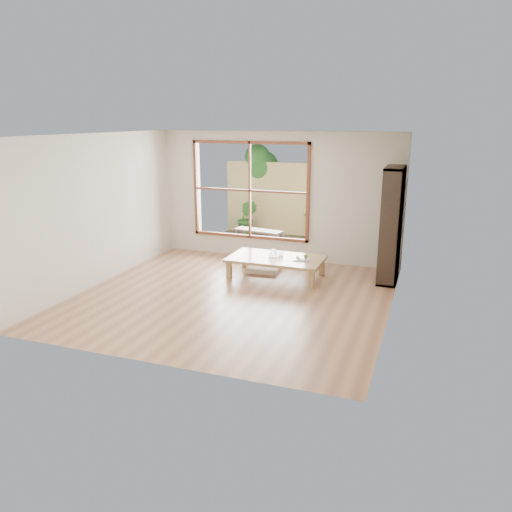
% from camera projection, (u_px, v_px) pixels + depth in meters
% --- Properties ---
extents(ground, '(5.00, 5.00, 0.00)m').
position_uv_depth(ground, '(233.00, 296.00, 8.25)').
color(ground, tan).
rests_on(ground, ground).
extents(low_table, '(1.72, 0.97, 0.38)m').
position_uv_depth(low_table, '(276.00, 260.00, 9.15)').
color(low_table, tan).
rests_on(low_table, ground).
extents(floor_cushion, '(0.61, 0.61, 0.09)m').
position_uv_depth(floor_cushion, '(265.00, 268.00, 9.65)').
color(floor_cushion, white).
rests_on(floor_cushion, ground).
extents(bookshelf, '(0.33, 0.92, 2.04)m').
position_uv_depth(bookshelf, '(391.00, 225.00, 8.81)').
color(bookshelf, '#2E2319').
rests_on(bookshelf, ground).
extents(glass_tall, '(0.08, 0.08, 0.16)m').
position_uv_depth(glass_tall, '(273.00, 254.00, 9.09)').
color(glass_tall, silver).
rests_on(glass_tall, low_table).
extents(glass_mid, '(0.07, 0.07, 0.10)m').
position_uv_depth(glass_mid, '(278.00, 254.00, 9.14)').
color(glass_mid, silver).
rests_on(glass_mid, low_table).
extents(glass_short, '(0.07, 0.07, 0.09)m').
position_uv_depth(glass_short, '(281.00, 254.00, 9.19)').
color(glass_short, silver).
rests_on(glass_short, low_table).
extents(glass_small, '(0.07, 0.07, 0.09)m').
position_uv_depth(glass_small, '(270.00, 255.00, 9.13)').
color(glass_small, silver).
rests_on(glass_small, low_table).
extents(food_tray, '(0.34, 0.28, 0.09)m').
position_uv_depth(food_tray, '(302.00, 258.00, 8.99)').
color(food_tray, white).
rests_on(food_tray, low_table).
extents(deck, '(2.80, 2.00, 0.05)m').
position_uv_depth(deck, '(267.00, 244.00, 11.67)').
color(deck, '#332A25').
rests_on(deck, ground).
extents(garden_bench, '(1.15, 0.50, 0.35)m').
position_uv_depth(garden_bench, '(259.00, 232.00, 11.41)').
color(garden_bench, '#2E2319').
rests_on(garden_bench, deck).
extents(bamboo_fence, '(2.80, 0.06, 1.80)m').
position_uv_depth(bamboo_fence, '(280.00, 199.00, 12.34)').
color(bamboo_fence, tan).
rests_on(bamboo_fence, ground).
extents(shrub_right, '(0.83, 0.75, 0.81)m').
position_uv_depth(shrub_right, '(319.00, 222.00, 11.94)').
color(shrub_right, '#2C5D22').
rests_on(shrub_right, deck).
extents(shrub_left, '(0.52, 0.43, 0.88)m').
position_uv_depth(shrub_left, '(247.00, 218.00, 12.28)').
color(shrub_left, '#2C5D22').
rests_on(shrub_left, deck).
extents(garden_tree, '(1.04, 0.85, 2.22)m').
position_uv_depth(garden_tree, '(258.00, 168.00, 12.64)').
color(garden_tree, '#4C3D2D').
rests_on(garden_tree, ground).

